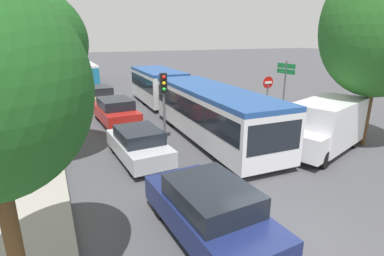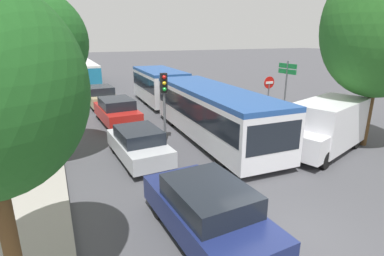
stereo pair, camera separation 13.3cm
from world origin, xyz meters
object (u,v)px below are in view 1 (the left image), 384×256
Objects in this scene: traffic_light at (164,93)px; queued_car_navy at (210,211)px; articulated_bus at (184,97)px; no_entry_sign at (267,93)px; queued_car_tan at (99,96)px; tree_left_mid at (26,44)px; queued_car_red at (116,111)px; white_van at (326,125)px; direction_sign_post at (285,78)px; queued_car_silver at (139,144)px; tree_left_distant at (38,46)px; city_bus_rear at (80,72)px; tree_right_near at (382,26)px; tree_left_far at (22,35)px.

queued_car_navy is at bearing -2.14° from traffic_light.
no_entry_sign is at bearing 59.18° from articulated_bus.
queued_car_tan is 0.64× the size of tree_left_mid.
queued_car_red is 0.84× the size of white_van.
queued_car_navy is 0.65× the size of tree_left_mid.
direction_sign_post reaches higher than traffic_light.
articulated_bus is 4.26× the size of queued_car_silver.
tree_left_distant is (-7.80, 16.75, 2.65)m from articulated_bus.
traffic_light is at bearing -52.24° from white_van.
city_bus_rear is 28.12m from tree_right_near.
city_bus_rear is at bearing -3.00° from queued_car_silver.
tree_left_far reaches higher than queued_car_silver.
queued_car_red reaches higher than queued_car_tan.
tree_left_mid reaches higher than city_bus_rear.
tree_left_far reaches higher than tree_left_mid.
queued_car_navy is 8.32m from white_van.
direction_sign_post is at bearing -131.55° from white_van.
tree_right_near is (10.17, -25.89, 4.08)m from city_bus_rear.
tree_left_far reaches higher than direction_sign_post.
articulated_bus reaches higher than city_bus_rear.
no_entry_sign is 1.98m from direction_sign_post.
traffic_light reaches higher than queued_car_red.
queued_car_tan is (-0.15, 5.28, -0.01)m from queued_car_red.
queued_car_navy is 0.54× the size of tree_left_far.
city_bus_rear is 17.18m from queued_car_red.
tree_right_near is at bearing 21.17° from no_entry_sign.
queued_car_tan is (-4.12, 6.37, -0.74)m from articulated_bus.
direction_sign_post is at bearing 107.48° from no_entry_sign.
city_bus_rear is at bearing -68.24° from direction_sign_post.
queued_car_red is 1.32× the size of traffic_light.
queued_car_silver is at bearing 165.01° from tree_right_near.
white_van is at bearing -70.22° from queued_car_navy.
queued_car_red is at bearing -54.52° from tree_left_far.
queued_car_red is at bearing 48.05° from tree_left_mid.
direction_sign_post is (10.02, -8.51, 1.79)m from queued_car_tan.
queued_car_silver is (-4.28, -4.88, -0.79)m from articulated_bus.
tree_left_mid is (-7.92, -3.30, 3.24)m from articulated_bus.
no_entry_sign is 22.93m from tree_left_distant.
queued_car_tan is at bearing -137.76° from no_entry_sign.
traffic_light is at bearing 153.07° from tree_right_near.
city_bus_rear is 1.30× the size of tree_right_near.
tree_left_distant reaches higher than direction_sign_post.
queued_car_tan is 11.12m from tree_left_mid.
tree_left_far is (-4.45, -10.68, 3.72)m from city_bus_rear.
tree_left_distant reaches higher than queued_car_navy.
queued_car_navy is 7.66m from traffic_light.
tree_right_near reaches higher than articulated_bus.
no_entry_sign is at bearing 104.69° from traffic_light.
white_van is at bearing 62.34° from direction_sign_post.
city_bus_rear is 21.64m from traffic_light.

